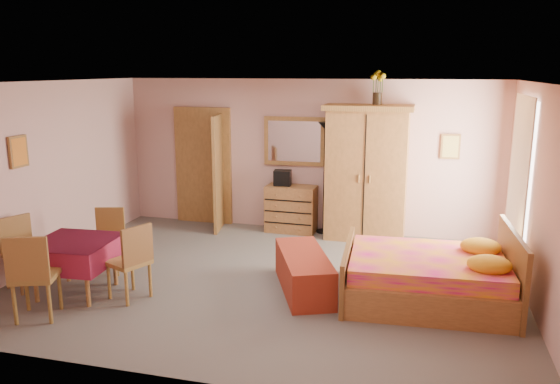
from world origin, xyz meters
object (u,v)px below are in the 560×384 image
(dining_table, at_px, (76,267))
(chair_south, at_px, (36,275))
(floor_lamp, at_px, (324,178))
(sunflower_vase, at_px, (378,88))
(wall_mirror, at_px, (294,141))
(chair_east, at_px, (128,261))
(chair_north, at_px, (108,241))
(chest_of_drawers, at_px, (291,209))
(wardrobe, at_px, (367,173))
(bed, at_px, (427,264))
(chair_west, at_px, (25,254))
(stereo, at_px, (283,178))
(bench, at_px, (304,272))

(dining_table, xyz_separation_m, chair_south, (-0.02, -0.70, 0.16))
(floor_lamp, bearing_deg, sunflower_vase, -6.32)
(wall_mirror, bearing_deg, chair_east, -111.76)
(dining_table, bearing_deg, chair_north, 91.78)
(wall_mirror, height_order, sunflower_vase, sunflower_vase)
(chest_of_drawers, bearing_deg, wardrobe, -0.99)
(chair_east, bearing_deg, bed, -52.89)
(wardrobe, bearing_deg, dining_table, -134.55)
(floor_lamp, xyz_separation_m, chair_west, (-3.25, -3.39, -0.49))
(sunflower_vase, bearing_deg, stereo, 179.87)
(sunflower_vase, height_order, chair_east, sunflower_vase)
(dining_table, bearing_deg, chair_east, 3.00)
(chest_of_drawers, height_order, chair_south, chair_south)
(stereo, relative_size, chair_south, 0.28)
(wardrobe, bearing_deg, stereo, 178.19)
(wardrobe, xyz_separation_m, bench, (-0.51, -2.41, -0.86))
(bench, xyz_separation_m, chair_south, (-2.75, -1.52, 0.26))
(wall_mirror, distance_m, chair_east, 3.83)
(wardrobe, relative_size, chair_south, 2.18)
(stereo, distance_m, sunflower_vase, 2.18)
(chair_west, bearing_deg, wardrobe, 151.50)
(chair_west, bearing_deg, chest_of_drawers, 163.01)
(chest_of_drawers, distance_m, chair_north, 3.22)
(wall_mirror, relative_size, stereo, 3.72)
(chair_north, relative_size, chair_east, 0.92)
(chair_west, bearing_deg, chair_east, 114.38)
(chair_south, distance_m, chair_east, 1.04)
(stereo, bearing_deg, chair_south, -114.69)
(sunflower_vase, relative_size, chair_north, 0.61)
(bed, bearing_deg, wall_mirror, 127.84)
(floor_lamp, height_order, wardrobe, wardrobe)
(bed, bearing_deg, chair_north, 178.57)
(stereo, height_order, chair_south, stereo)
(dining_table, bearing_deg, chest_of_drawers, 59.00)
(wardrobe, height_order, chair_south, wardrobe)
(chest_of_drawers, distance_m, dining_table, 3.83)
(chair_north, distance_m, chair_east, 1.03)
(bench, xyz_separation_m, chair_west, (-3.46, -0.83, 0.22))
(wall_mirror, relative_size, chair_north, 1.21)
(dining_table, height_order, chair_east, chair_east)
(bed, bearing_deg, bench, 179.73)
(wall_mirror, bearing_deg, stereo, -128.91)
(chair_south, height_order, chair_north, chair_south)
(chair_north, bearing_deg, sunflower_vase, -158.78)
(dining_table, bearing_deg, bench, 16.59)
(chair_north, bearing_deg, floor_lamp, -149.67)
(wall_mirror, xyz_separation_m, chair_east, (-1.26, -3.46, -1.08))
(floor_lamp, relative_size, dining_table, 2.02)
(bed, height_order, chair_west, bed)
(bed, relative_size, chair_east, 2.11)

